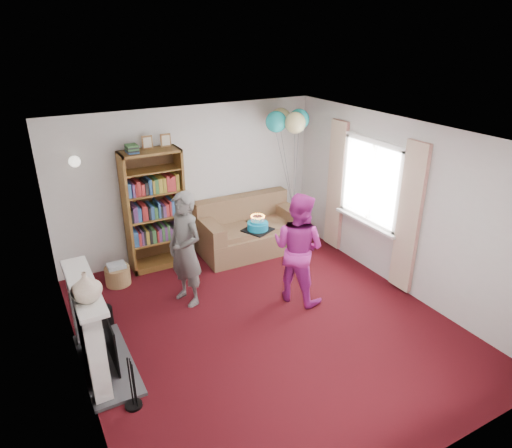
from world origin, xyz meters
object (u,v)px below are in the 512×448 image
bookcase (154,211)px  sofa (248,231)px  birthday_cake (258,226)px  person_magenta (298,248)px  person_striped (185,249)px

bookcase → sofa: 1.69m
bookcase → sofa: size_ratio=1.23×
birthday_cake → sofa: bearing=67.1°
bookcase → person_magenta: (1.43, -1.96, -0.14)m
person_striped → person_magenta: (1.40, -0.68, -0.02)m
sofa → birthday_cake: birthday_cake is taller
person_striped → bookcase: bearing=163.2°
bookcase → birthday_cake: 1.89m
bookcase → birthday_cake: size_ratio=6.16×
person_magenta → birthday_cake: 0.64m
bookcase → person_striped: bearing=-88.6°
person_magenta → person_striped: bearing=36.4°
person_magenta → birthday_cake: person_magenta is taller
sofa → person_striped: (-1.54, -1.05, 0.48)m
person_striped → birthday_cake: 1.05m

